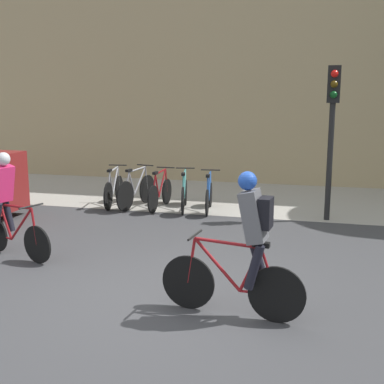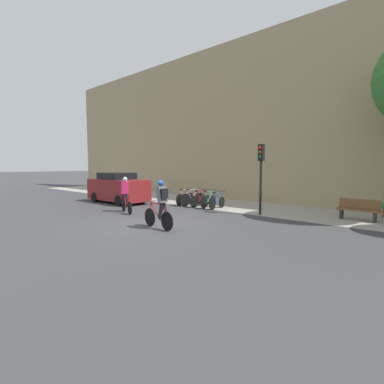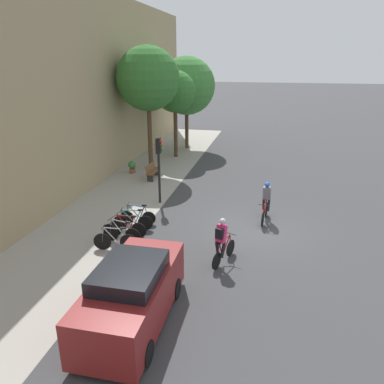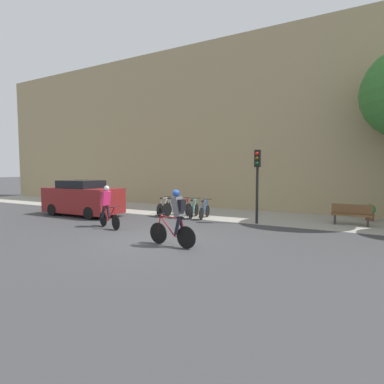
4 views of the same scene
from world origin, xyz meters
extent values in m
plane|color=#3D3D3F|center=(0.00, 0.00, 0.00)|extent=(200.00, 200.00, 0.00)
cube|color=#A39E93|center=(0.00, 6.75, 0.00)|extent=(44.00, 4.50, 0.01)
cube|color=tan|center=(0.00, 9.30, 5.20)|extent=(44.00, 0.60, 10.40)
cylinder|color=black|center=(-2.49, 0.67, 0.31)|extent=(0.60, 0.23, 0.62)
cylinder|color=black|center=(-3.52, 1.02, 0.31)|extent=(0.60, 0.23, 0.62)
cylinder|color=maroon|center=(-2.84, 0.79, 0.59)|extent=(0.57, 0.23, 0.62)
cylinder|color=maroon|center=(-3.22, 0.92, 0.58)|extent=(0.27, 0.13, 0.58)
cylinder|color=maroon|center=(-2.95, 0.83, 0.87)|extent=(0.77, 0.30, 0.07)
cylinder|color=maroon|center=(-3.31, 0.95, 0.30)|extent=(0.42, 0.17, 0.05)
cylinder|color=maroon|center=(-3.42, 0.99, 0.58)|extent=(0.22, 0.10, 0.56)
cylinder|color=maroon|center=(-2.53, 0.68, 0.60)|extent=(0.13, 0.07, 0.59)
cylinder|color=black|center=(-2.57, 0.70, 0.93)|extent=(0.18, 0.44, 0.03)
cube|color=black|center=(-3.33, 0.96, 0.90)|extent=(0.22, 0.14, 0.06)
cube|color=#E52866|center=(-3.24, 0.93, 1.23)|extent=(0.41, 0.41, 0.63)
sphere|color=silver|center=(-3.16, 0.90, 1.64)|extent=(0.28, 0.28, 0.22)
cylinder|color=black|center=(-3.32, 0.84, 0.65)|extent=(0.30, 0.19, 0.56)
cylinder|color=black|center=(-3.25, 1.05, 0.65)|extent=(0.26, 0.18, 0.56)
cube|color=black|center=(-3.37, 0.97, 1.28)|extent=(0.22, 0.29, 0.36)
cylinder|color=black|center=(0.28, -0.37, 0.34)|extent=(0.69, 0.11, 0.69)
cylinder|color=black|center=(1.39, -0.49, 0.34)|extent=(0.69, 0.11, 0.69)
cylinder|color=maroon|center=(0.66, -0.41, 0.63)|extent=(0.61, 0.11, 0.63)
cylinder|color=maroon|center=(1.07, -0.46, 0.61)|extent=(0.28, 0.07, 0.58)
cylinder|color=maroon|center=(0.78, -0.43, 0.91)|extent=(0.82, 0.13, 0.07)
cylinder|color=maroon|center=(1.17, -0.47, 0.34)|extent=(0.45, 0.08, 0.05)
cylinder|color=maroon|center=(1.29, -0.48, 0.62)|extent=(0.23, 0.06, 0.56)
cylinder|color=maroon|center=(0.33, -0.38, 0.63)|extent=(0.13, 0.05, 0.59)
cylinder|color=black|center=(0.37, -0.38, 0.96)|extent=(0.08, 0.46, 0.03)
cube|color=black|center=(1.19, -0.47, 0.93)|extent=(0.21, 0.10, 0.06)
cube|color=#5B5B60|center=(1.09, -0.46, 1.26)|extent=(0.35, 0.35, 0.63)
sphere|color=#1E47AD|center=(1.01, -0.45, 1.67)|extent=(0.24, 0.24, 0.22)
cylinder|color=black|center=(1.15, -0.36, 0.69)|extent=(0.28, 0.14, 0.56)
cylinder|color=black|center=(1.13, -0.58, 0.69)|extent=(0.25, 0.14, 0.56)
cube|color=black|center=(1.23, -0.48, 1.31)|extent=(0.17, 0.27, 0.36)
cylinder|color=black|center=(-3.08, 5.42, 0.34)|extent=(0.13, 0.67, 0.67)
cylinder|color=black|center=(-2.94, 4.43, 0.34)|extent=(0.13, 0.67, 0.67)
cylinder|color=#99999E|center=(-3.03, 5.08, 0.62)|extent=(0.11, 0.55, 0.62)
cylinder|color=#99999E|center=(-2.98, 4.72, 0.60)|extent=(0.07, 0.26, 0.58)
cylinder|color=#99999E|center=(-3.02, 4.97, 0.90)|extent=(0.14, 0.74, 0.07)
cylinder|color=#99999E|center=(-2.97, 4.63, 0.33)|extent=(0.09, 0.40, 0.05)
cylinder|color=#99999E|center=(-2.95, 4.52, 0.61)|extent=(0.06, 0.21, 0.56)
cylinder|color=#99999E|center=(-3.07, 5.38, 0.63)|extent=(0.05, 0.12, 0.58)
cylinder|color=black|center=(-3.07, 5.34, 0.96)|extent=(0.46, 0.09, 0.03)
cube|color=black|center=(-2.97, 4.61, 0.93)|extent=(0.11, 0.21, 0.06)
cylinder|color=black|center=(-2.32, 5.43, 0.36)|extent=(0.16, 0.71, 0.72)
cylinder|color=black|center=(-2.50, 4.42, 0.36)|extent=(0.16, 0.71, 0.72)
cylinder|color=#99999E|center=(-2.38, 5.09, 0.64)|extent=(0.14, 0.56, 0.62)
cylinder|color=#99999E|center=(-2.45, 4.71, 0.62)|extent=(0.09, 0.27, 0.58)
cylinder|color=#99999E|center=(-2.40, 4.98, 0.92)|extent=(0.18, 0.76, 0.07)
cylinder|color=#99999E|center=(-2.47, 4.62, 0.35)|extent=(0.11, 0.41, 0.05)
cylinder|color=#99999E|center=(-2.49, 4.51, 0.63)|extent=(0.07, 0.22, 0.56)
cylinder|color=#99999E|center=(-2.33, 5.39, 0.65)|extent=(0.06, 0.12, 0.59)
cylinder|color=black|center=(-2.33, 5.35, 0.98)|extent=(0.46, 0.11, 0.03)
cube|color=black|center=(-2.47, 4.60, 0.95)|extent=(0.11, 0.21, 0.06)
cylinder|color=black|center=(-1.80, 5.41, 0.32)|extent=(0.05, 0.64, 0.64)
cylinder|color=black|center=(-1.83, 4.43, 0.32)|extent=(0.05, 0.64, 0.64)
cylinder|color=maroon|center=(-1.81, 5.08, 0.60)|extent=(0.06, 0.54, 0.62)
cylinder|color=maroon|center=(-1.82, 4.72, 0.59)|extent=(0.05, 0.25, 0.58)
cylinder|color=maroon|center=(-1.81, 4.97, 0.89)|extent=(0.06, 0.73, 0.07)
cylinder|color=maroon|center=(-1.82, 4.63, 0.31)|extent=(0.04, 0.39, 0.05)
cylinder|color=maroon|center=(-1.82, 4.52, 0.60)|extent=(0.04, 0.21, 0.56)
cylinder|color=maroon|center=(-1.80, 5.38, 0.61)|extent=(0.04, 0.12, 0.58)
cylinder|color=black|center=(-1.80, 5.34, 0.94)|extent=(0.46, 0.04, 0.03)
cube|color=black|center=(-1.82, 4.61, 0.91)|extent=(0.09, 0.20, 0.06)
cylinder|color=black|center=(-1.32, 5.44, 0.32)|extent=(0.16, 0.64, 0.64)
cylinder|color=black|center=(-1.11, 4.41, 0.32)|extent=(0.16, 0.64, 0.64)
cylinder|color=teal|center=(-1.24, 5.09, 0.60)|extent=(0.15, 0.57, 0.62)
cylinder|color=teal|center=(-1.17, 4.71, 0.59)|extent=(0.09, 0.27, 0.58)
cylinder|color=teal|center=(-1.22, 4.98, 0.89)|extent=(0.19, 0.77, 0.07)
cylinder|color=teal|center=(-1.15, 4.62, 0.31)|extent=(0.12, 0.42, 0.05)
cylinder|color=teal|center=(-1.12, 4.50, 0.60)|extent=(0.08, 0.22, 0.56)
cylinder|color=teal|center=(-1.31, 5.39, 0.61)|extent=(0.06, 0.12, 0.59)
cylinder|color=black|center=(-1.30, 5.35, 0.94)|extent=(0.46, 0.12, 0.03)
cube|color=black|center=(-1.14, 4.60, 0.91)|extent=(0.12, 0.21, 0.06)
cylinder|color=black|center=(-0.67, 5.40, 0.30)|extent=(0.11, 0.60, 0.60)
cylinder|color=black|center=(-0.55, 4.45, 0.30)|extent=(0.11, 0.60, 0.60)
cylinder|color=#1E478C|center=(-0.63, 5.08, 0.58)|extent=(0.11, 0.53, 0.62)
cylinder|color=#1E478C|center=(-0.59, 4.72, 0.57)|extent=(0.07, 0.25, 0.58)
cylinder|color=#1E478C|center=(-0.62, 4.97, 0.87)|extent=(0.13, 0.71, 0.07)
cylinder|color=#1E478C|center=(-0.57, 4.64, 0.29)|extent=(0.08, 0.39, 0.05)
cylinder|color=#1E478C|center=(-0.56, 4.53, 0.58)|extent=(0.06, 0.21, 0.56)
cylinder|color=#1E478C|center=(-0.67, 5.36, 0.59)|extent=(0.05, 0.12, 0.58)
cylinder|color=black|center=(-0.66, 5.33, 0.92)|extent=(0.46, 0.09, 0.03)
cube|color=black|center=(-0.57, 4.62, 0.89)|extent=(0.11, 0.21, 0.06)
cylinder|color=black|center=(2.06, 4.75, 1.64)|extent=(0.12, 0.12, 3.28)
cube|color=black|center=(2.06, 4.75, 2.90)|extent=(0.26, 0.20, 0.76)
sphere|color=red|center=(2.06, 4.62, 3.10)|extent=(0.15, 0.15, 0.15)
sphere|color=#4C380A|center=(2.06, 4.62, 2.90)|extent=(0.15, 0.15, 0.15)
sphere|color=#0C4719|center=(2.06, 4.62, 2.69)|extent=(0.15, 0.15, 0.15)
cube|color=brown|center=(5.79, 6.29, 0.45)|extent=(1.59, 0.40, 0.08)
cube|color=brown|center=(5.79, 6.47, 0.69)|extent=(1.59, 0.12, 0.40)
cube|color=#2D2D2D|center=(5.15, 6.29, 0.23)|extent=(0.08, 0.36, 0.45)
cube|color=#2D2D2D|center=(6.42, 6.29, 0.23)|extent=(0.08, 0.36, 0.45)
cube|color=maroon|center=(-6.71, 2.80, 0.81)|extent=(4.30, 1.78, 1.27)
cube|color=black|center=(-6.82, 2.80, 1.65)|extent=(2.06, 1.57, 0.40)
cylinder|color=black|center=(-5.38, 1.98, 0.31)|extent=(0.62, 0.20, 0.62)
cylinder|color=black|center=(-5.38, 3.62, 0.31)|extent=(0.62, 0.20, 0.62)
cylinder|color=black|center=(-8.04, 1.98, 0.31)|extent=(0.62, 0.20, 0.62)
cylinder|color=black|center=(-8.04, 3.62, 0.31)|extent=(0.62, 0.20, 0.62)
cylinder|color=#4C3823|center=(7.80, 7.11, 2.19)|extent=(0.28, 0.28, 4.38)
sphere|color=#33702D|center=(7.80, 7.11, 5.64)|extent=(3.87, 3.87, 3.87)
cylinder|color=#4C3823|center=(11.20, 6.32, 1.84)|extent=(0.28, 0.28, 3.69)
sphere|color=#33702D|center=(11.20, 6.32, 4.62)|extent=(2.88, 2.88, 2.88)
cylinder|color=#4C3823|center=(14.05, 6.17, 1.70)|extent=(0.28, 0.28, 3.40)
sphere|color=#3D7F38|center=(14.05, 6.17, 4.81)|extent=(4.36, 4.36, 4.36)
cylinder|color=brown|center=(6.55, 7.92, 0.16)|extent=(0.36, 0.36, 0.32)
sphere|color=#387A3D|center=(6.55, 7.92, 0.54)|extent=(0.48, 0.48, 0.48)
camera|label=1|loc=(1.74, -5.87, 2.59)|focal=45.00mm
camera|label=2|loc=(9.14, -7.54, 2.34)|focal=28.00mm
camera|label=3|loc=(-14.62, -0.57, 6.84)|focal=35.00mm
camera|label=4|loc=(5.77, -8.30, 2.38)|focal=28.00mm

